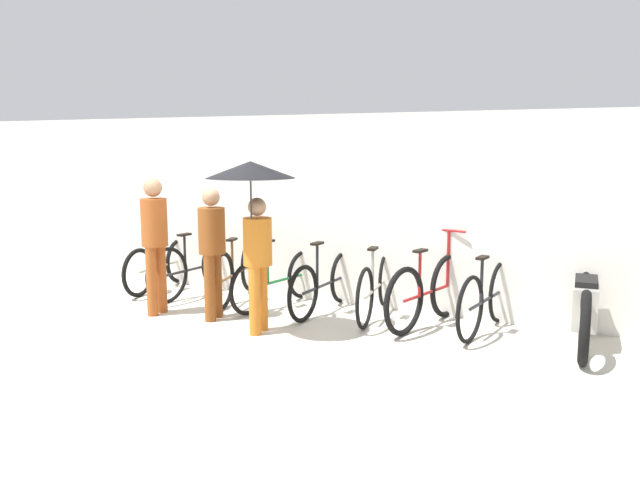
% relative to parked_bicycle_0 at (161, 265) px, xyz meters
% --- Properties ---
extents(ground_plane, '(30.00, 30.00, 0.00)m').
position_rel_parked_bicycle_0_xyz_m(ground_plane, '(2.34, -1.73, -0.36)').
color(ground_plane, beige).
extents(back_wall, '(13.71, 0.12, 2.49)m').
position_rel_parked_bicycle_0_xyz_m(back_wall, '(2.34, 0.46, 0.89)').
color(back_wall, silver).
rests_on(back_wall, ground).
extents(parked_bicycle_0, '(0.44, 1.65, 1.02)m').
position_rel_parked_bicycle_0_xyz_m(parked_bicycle_0, '(0.00, 0.00, 0.00)').
color(parked_bicycle_0, black).
rests_on(parked_bicycle_0, ground).
extents(parked_bicycle_1, '(0.44, 1.81, 1.01)m').
position_rel_parked_bicycle_0_xyz_m(parked_bicycle_1, '(0.67, -0.07, 0.04)').
color(parked_bicycle_1, black).
rests_on(parked_bicycle_1, ground).
extents(parked_bicycle_2, '(0.57, 1.79, 1.08)m').
position_rel_parked_bicycle_0_xyz_m(parked_bicycle_2, '(1.34, -0.00, 0.03)').
color(parked_bicycle_2, black).
rests_on(parked_bicycle_2, ground).
extents(parked_bicycle_3, '(0.52, 1.74, 1.05)m').
position_rel_parked_bicycle_0_xyz_m(parked_bicycle_3, '(2.01, -0.07, -0.00)').
color(parked_bicycle_3, black).
rests_on(parked_bicycle_3, ground).
extents(parked_bicycle_4, '(0.44, 1.76, 1.10)m').
position_rel_parked_bicycle_0_xyz_m(parked_bicycle_4, '(2.67, -0.05, 0.01)').
color(parked_bicycle_4, black).
rests_on(parked_bicycle_4, ground).
extents(parked_bicycle_5, '(0.44, 1.79, 1.03)m').
position_rel_parked_bicycle_0_xyz_m(parked_bicycle_5, '(3.34, 0.02, 0.02)').
color(parked_bicycle_5, black).
rests_on(parked_bicycle_5, ground).
extents(parked_bicycle_6, '(0.57, 1.72, 1.09)m').
position_rel_parked_bicycle_0_xyz_m(parked_bicycle_6, '(4.01, -0.09, 0.04)').
color(parked_bicycle_6, black).
rests_on(parked_bicycle_6, ground).
extents(parked_bicycle_7, '(0.44, 1.70, 0.98)m').
position_rel_parked_bicycle_0_xyz_m(parked_bicycle_7, '(4.68, -0.02, 0.03)').
color(parked_bicycle_7, black).
rests_on(parked_bicycle_7, ground).
extents(pedestrian_leading, '(0.32, 0.32, 1.69)m').
position_rel_parked_bicycle_0_xyz_m(pedestrian_leading, '(0.84, -1.07, 0.63)').
color(pedestrian_leading, '#9E4C1E').
rests_on(pedestrian_leading, ground).
extents(pedestrian_center, '(0.32, 0.32, 1.59)m').
position_rel_parked_bicycle_0_xyz_m(pedestrian_center, '(1.62, -0.96, 0.57)').
color(pedestrian_center, brown).
rests_on(pedestrian_center, ground).
extents(pedestrian_trailing, '(0.97, 0.97, 1.93)m').
position_rel_parked_bicycle_0_xyz_m(pedestrian_trailing, '(2.40, -1.28, 1.15)').
color(pedestrian_trailing, '#C66B1E').
rests_on(pedestrian_trailing, ground).
extents(motorcycle, '(0.58, 1.99, 0.93)m').
position_rel_parked_bicycle_0_xyz_m(motorcycle, '(5.71, -0.08, 0.06)').
color(motorcycle, black).
rests_on(motorcycle, ground).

